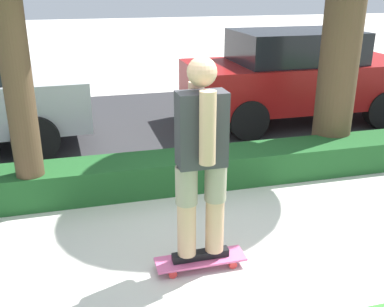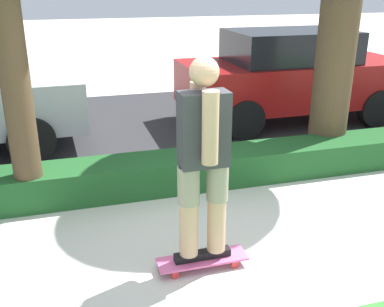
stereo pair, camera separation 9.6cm
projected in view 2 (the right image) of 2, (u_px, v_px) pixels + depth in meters
ground_plane at (217, 255)px, 4.25m from camera, size 60.00×60.00×0.00m
street_asphalt at (140, 126)px, 8.01m from camera, size 13.01×5.00×0.01m
hedge_row at (176, 171)px, 5.61m from camera, size 13.01×0.60×0.41m
skateboard at (202, 260)px, 4.05m from camera, size 0.82×0.24×0.09m
skater_person at (203, 159)px, 3.70m from camera, size 0.51×0.46×1.80m
parked_car_middle at (292, 75)px, 8.12m from camera, size 4.05×1.77×1.63m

